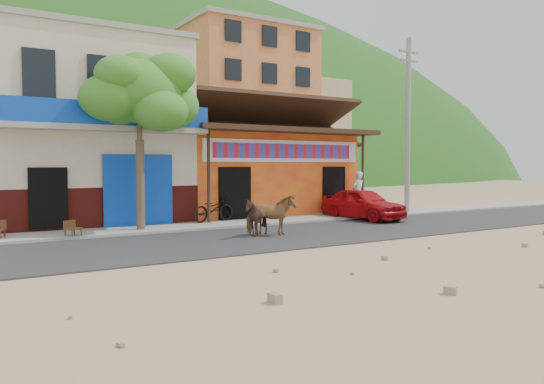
% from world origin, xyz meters
% --- Properties ---
extents(ground, '(120.00, 120.00, 0.00)m').
position_xyz_m(ground, '(0.00, 0.00, 0.00)').
color(ground, '#9E825B').
rests_on(ground, ground).
extents(road, '(60.00, 5.00, 0.04)m').
position_xyz_m(road, '(0.00, 2.50, 0.02)').
color(road, '#28282B').
rests_on(road, ground).
extents(sidewalk, '(60.00, 2.00, 0.12)m').
position_xyz_m(sidewalk, '(0.00, 6.00, 0.06)').
color(sidewalk, gray).
rests_on(sidewalk, ground).
extents(dance_club, '(8.00, 6.00, 3.60)m').
position_xyz_m(dance_club, '(2.00, 10.00, 1.80)').
color(dance_club, orange).
rests_on(dance_club, ground).
extents(cafe_building, '(7.00, 6.00, 7.00)m').
position_xyz_m(cafe_building, '(-5.50, 10.00, 3.50)').
color(cafe_building, beige).
rests_on(cafe_building, ground).
extents(apartment_front, '(9.00, 9.00, 12.00)m').
position_xyz_m(apartment_front, '(9.00, 24.00, 6.00)').
color(apartment_front, '#CC723F').
rests_on(apartment_front, ground).
extents(apartment_rear, '(8.00, 8.00, 10.00)m').
position_xyz_m(apartment_rear, '(18.00, 30.00, 5.00)').
color(apartment_rear, tan).
rests_on(apartment_rear, ground).
extents(hillside, '(100.00, 40.00, 24.00)m').
position_xyz_m(hillside, '(0.00, 70.00, 12.00)').
color(hillside, '#194C14').
rests_on(hillside, ground).
extents(tree, '(3.00, 3.00, 6.00)m').
position_xyz_m(tree, '(-4.60, 5.80, 3.12)').
color(tree, '#2D721E').
rests_on(tree, sidewalk).
extents(utility_pole, '(0.24, 0.24, 8.00)m').
position_xyz_m(utility_pole, '(8.20, 6.00, 4.12)').
color(utility_pole, gray).
rests_on(utility_pole, sidewalk).
extents(cow_tan, '(1.67, 1.16, 1.29)m').
position_xyz_m(cow_tan, '(-1.45, 2.59, 0.68)').
color(cow_tan, '#9A6D3D').
rests_on(cow_tan, road).
extents(cow_dark, '(1.22, 1.11, 1.21)m').
position_xyz_m(cow_dark, '(-1.90, 2.73, 0.64)').
color(cow_dark, black).
rests_on(cow_dark, road).
extents(red_car, '(1.81, 3.91, 1.30)m').
position_xyz_m(red_car, '(4.38, 4.80, 0.69)').
color(red_car, '#B40C13').
rests_on(red_car, road).
extents(scooter, '(1.99, 1.09, 0.99)m').
position_xyz_m(scooter, '(-1.50, 6.63, 0.62)').
color(scooter, black).
rests_on(scooter, sidewalk).
extents(pedestrian, '(0.74, 0.55, 1.85)m').
position_xyz_m(pedestrian, '(5.54, 6.40, 1.05)').
color(pedestrian, silver).
rests_on(pedestrian, sidewalk).
extents(cafe_chair_right, '(0.54, 0.54, 0.87)m').
position_xyz_m(cafe_chair_right, '(-6.88, 5.30, 0.56)').
color(cafe_chair_right, '#462D17').
rests_on(cafe_chair_right, sidewalk).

